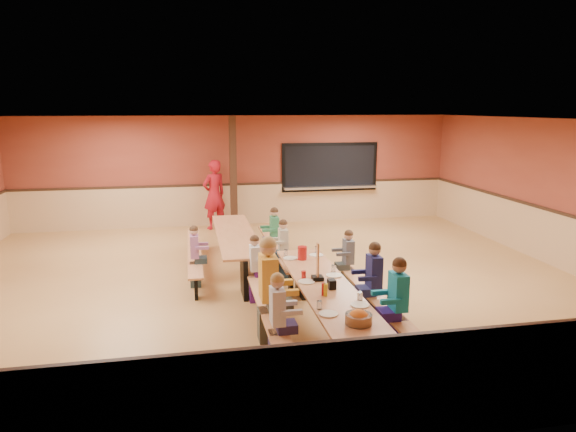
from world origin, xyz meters
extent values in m
plane|color=#9D6E3B|center=(0.00, 0.00, 0.00)|extent=(12.00, 12.00, 0.00)
cube|color=brown|center=(0.00, 5.00, 1.50)|extent=(12.00, 0.04, 3.00)
cube|color=brown|center=(0.00, -5.00, 1.50)|extent=(12.00, 0.04, 3.00)
cube|color=brown|center=(6.00, 0.00, 1.50)|extent=(0.04, 10.00, 3.00)
cube|color=white|center=(0.00, 0.00, 3.00)|extent=(12.00, 10.00, 0.04)
cube|color=black|center=(2.60, 4.97, 1.55)|extent=(2.60, 0.06, 1.20)
cube|color=silver|center=(2.60, 4.88, 0.98)|extent=(2.70, 0.28, 0.06)
cube|color=black|center=(-0.20, 4.40, 1.50)|extent=(0.18, 0.18, 3.00)
cube|color=#BE794B|center=(0.50, -2.33, 0.72)|extent=(0.75, 3.60, 0.04)
cube|color=black|center=(0.50, -3.88, 0.35)|extent=(0.08, 0.60, 0.70)
cube|color=black|center=(0.50, -0.78, 0.35)|extent=(0.08, 0.60, 0.70)
cube|color=#BE794B|center=(-0.33, -2.33, 0.43)|extent=(0.26, 3.60, 0.04)
cube|color=black|center=(-0.33, -2.33, 0.21)|extent=(0.06, 0.18, 0.41)
cube|color=#BE794B|center=(1.32, -2.33, 0.43)|extent=(0.26, 3.60, 0.04)
cube|color=black|center=(1.32, -2.33, 0.21)|extent=(0.06, 0.18, 0.41)
cube|color=#BE794B|center=(-0.48, 0.89, 0.72)|extent=(0.75, 3.60, 0.04)
cube|color=black|center=(-0.48, -0.66, 0.35)|extent=(0.08, 0.60, 0.70)
cube|color=black|center=(-0.48, 2.44, 0.35)|extent=(0.08, 0.60, 0.70)
cube|color=#BE794B|center=(-1.30, 0.89, 0.43)|extent=(0.26, 3.60, 0.04)
cube|color=black|center=(-1.30, 0.89, 0.21)|extent=(0.06, 0.18, 0.41)
cube|color=#BE794B|center=(0.35, 0.89, 0.43)|extent=(0.26, 3.60, 0.04)
cube|color=black|center=(0.35, 0.89, 0.21)|extent=(0.06, 0.18, 0.41)
imported|color=#AA131F|center=(-0.71, 4.55, 0.93)|extent=(0.81, 0.72, 1.86)
cylinder|color=#AC1816|center=(0.45, -1.11, 0.85)|extent=(0.16, 0.16, 0.22)
cube|color=black|center=(0.55, -2.55, 0.80)|extent=(0.10, 0.14, 0.13)
cylinder|color=yellow|center=(0.39, -2.81, 0.82)|extent=(0.06, 0.06, 0.17)
cylinder|color=#B2140F|center=(0.37, -2.79, 0.82)|extent=(0.06, 0.06, 0.17)
cube|color=black|center=(0.44, -2.17, 0.77)|extent=(0.16, 0.16, 0.06)
cube|color=#BE794B|center=(0.44, -2.17, 1.05)|extent=(0.02, 0.09, 0.50)
camera|label=1|loc=(-1.34, -9.11, 3.22)|focal=32.00mm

